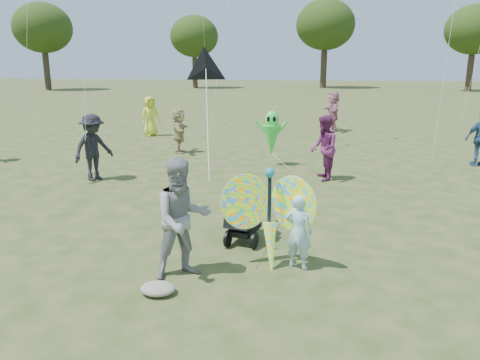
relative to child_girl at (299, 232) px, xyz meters
name	(u,v)px	position (x,y,z in m)	size (l,w,h in m)	color
ground	(238,270)	(-0.94, -0.25, -0.62)	(160.00, 160.00, 0.00)	#51592B
child_girl	(299,232)	(0.00, 0.00, 0.00)	(0.45, 0.29, 1.23)	#A2D4E5
adult_man	(182,219)	(-1.73, -0.56, 0.31)	(0.90, 0.70, 1.85)	gray
grey_bag	(158,289)	(-1.94, -1.19, -0.53)	(0.51, 0.41, 0.16)	gray
crowd_b	(93,148)	(-5.83, 4.92, 0.31)	(1.19, 0.68, 1.84)	black
crowd_d	(179,131)	(-4.64, 9.24, 0.19)	(1.49, 0.47, 1.61)	tan
crowd_e	(324,148)	(0.46, 5.94, 0.29)	(0.88, 0.69, 1.81)	#6D245B
crowd_g	(150,116)	(-7.03, 12.90, 0.26)	(0.85, 0.56, 1.75)	yellow
crowd_j	(333,111)	(1.04, 15.74, 0.32)	(1.73, 0.55, 1.87)	#AC6281
jogging_stroller	(244,208)	(-1.03, 1.08, 0.00)	(0.65, 1.11, 1.09)	black
butterfly_kite	(270,217)	(-0.46, 0.03, 0.22)	(1.74, 0.75, 1.82)	#E95824
delta_kite_rig	(206,69)	(-1.81, 1.53, 2.48)	(0.94, 2.33, 2.03)	black
alien_kite	(272,135)	(-1.14, 7.62, 0.35)	(1.12, 0.69, 1.74)	#37EA47
tree_line	(343,26)	(2.73, 44.74, 6.25)	(91.78, 33.60, 10.79)	#3A2D21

